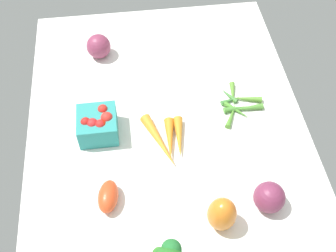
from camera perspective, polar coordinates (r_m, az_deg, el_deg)
name	(u,v)px	position (r cm, az deg, el deg)	size (l,w,h in cm)	color
tablecloth	(168,133)	(113.46, 0.00, -0.90)	(104.00, 76.00, 2.00)	white
okra_pile	(238,104)	(118.87, 9.60, 2.95)	(16.10, 12.60, 1.79)	#568E30
roma_tomato	(108,196)	(100.52, -8.25, -9.58)	(8.51, 4.82, 4.82)	#DB4821
carrot_bunch	(168,140)	(109.13, -0.03, -1.92)	(17.70, 11.63, 2.93)	orange
bell_pepper_orange	(222,214)	(95.41, 7.43, -11.94)	(6.61, 6.61, 10.11)	orange
red_onion_center	(99,46)	(131.25, -9.54, 10.78)	(7.44, 7.44, 7.44)	#863452
berry_basket	(98,124)	(110.47, -9.61, 0.23)	(10.26, 10.26, 8.05)	teal
red_onion_near_basket	(269,197)	(100.73, 13.78, -9.52)	(7.50, 7.50, 7.50)	#752E4C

